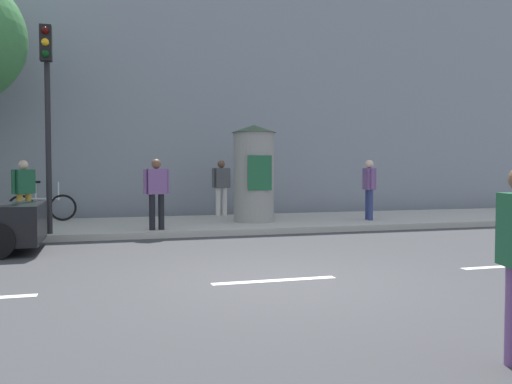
{
  "coord_description": "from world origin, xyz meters",
  "views": [
    {
      "loc": [
        -2.32,
        -7.06,
        1.57
      ],
      "look_at": [
        0.31,
        2.0,
        1.16
      ],
      "focal_mm": 37.53,
      "sensor_mm": 36.0,
      "label": 1
    }
  ],
  "objects_px": {
    "pedestrian_near_pole": "(24,188)",
    "bicycle_leaning": "(42,207)",
    "pedestrian_with_backpack": "(221,183)",
    "pedestrian_in_dark_shirt": "(157,188)",
    "traffic_light": "(47,95)",
    "poster_column": "(254,173)",
    "pedestrian_with_bag": "(369,185)"
  },
  "relations": [
    {
      "from": "poster_column",
      "to": "pedestrian_with_bag",
      "type": "height_order",
      "value": "poster_column"
    },
    {
      "from": "poster_column",
      "to": "traffic_light",
      "type": "bearing_deg",
      "value": -163.88
    },
    {
      "from": "pedestrian_with_backpack",
      "to": "bicycle_leaning",
      "type": "distance_m",
      "value": 5.03
    },
    {
      "from": "traffic_light",
      "to": "pedestrian_near_pole",
      "type": "height_order",
      "value": "traffic_light"
    },
    {
      "from": "traffic_light",
      "to": "bicycle_leaning",
      "type": "height_order",
      "value": "traffic_light"
    },
    {
      "from": "pedestrian_near_pole",
      "to": "bicycle_leaning",
      "type": "distance_m",
      "value": 1.72
    },
    {
      "from": "poster_column",
      "to": "bicycle_leaning",
      "type": "xyz_separation_m",
      "value": [
        -5.47,
        1.64,
        -0.92
      ]
    },
    {
      "from": "pedestrian_in_dark_shirt",
      "to": "pedestrian_with_bag",
      "type": "relative_size",
      "value": 0.99
    },
    {
      "from": "traffic_light",
      "to": "bicycle_leaning",
      "type": "bearing_deg",
      "value": 98.23
    },
    {
      "from": "pedestrian_with_bag",
      "to": "pedestrian_near_pole",
      "type": "distance_m",
      "value": 8.91
    },
    {
      "from": "pedestrian_near_pole",
      "to": "pedestrian_with_backpack",
      "type": "relative_size",
      "value": 0.97
    },
    {
      "from": "poster_column",
      "to": "bicycle_leaning",
      "type": "distance_m",
      "value": 5.78
    },
    {
      "from": "poster_column",
      "to": "pedestrian_near_pole",
      "type": "distance_m",
      "value": 5.72
    },
    {
      "from": "pedestrian_with_bag",
      "to": "pedestrian_near_pole",
      "type": "bearing_deg",
      "value": 176.83
    },
    {
      "from": "pedestrian_in_dark_shirt",
      "to": "pedestrian_near_pole",
      "type": "height_order",
      "value": "pedestrian_in_dark_shirt"
    },
    {
      "from": "pedestrian_near_pole",
      "to": "pedestrian_with_backpack",
      "type": "bearing_deg",
      "value": 19.42
    },
    {
      "from": "pedestrian_with_backpack",
      "to": "traffic_light",
      "type": "bearing_deg",
      "value": -143.78
    },
    {
      "from": "pedestrian_with_backpack",
      "to": "pedestrian_with_bag",
      "type": "bearing_deg",
      "value": -32.54
    },
    {
      "from": "bicycle_leaning",
      "to": "traffic_light",
      "type": "bearing_deg",
      "value": -81.77
    },
    {
      "from": "poster_column",
      "to": "pedestrian_with_backpack",
      "type": "distance_m",
      "value": 1.96
    },
    {
      "from": "traffic_light",
      "to": "pedestrian_near_pole",
      "type": "xyz_separation_m",
      "value": [
        -0.69,
        1.48,
        -2.03
      ]
    },
    {
      "from": "pedestrian_with_backpack",
      "to": "bicycle_leaning",
      "type": "bearing_deg",
      "value": -177.26
    },
    {
      "from": "pedestrian_near_pole",
      "to": "bicycle_leaning",
      "type": "relative_size",
      "value": 0.92
    },
    {
      "from": "pedestrian_in_dark_shirt",
      "to": "pedestrian_near_pole",
      "type": "relative_size",
      "value": 1.01
    },
    {
      "from": "poster_column",
      "to": "pedestrian_with_backpack",
      "type": "height_order",
      "value": "poster_column"
    },
    {
      "from": "poster_column",
      "to": "pedestrian_near_pole",
      "type": "height_order",
      "value": "poster_column"
    },
    {
      "from": "poster_column",
      "to": "bicycle_leaning",
      "type": "height_order",
      "value": "poster_column"
    },
    {
      "from": "poster_column",
      "to": "pedestrian_near_pole",
      "type": "relative_size",
      "value": 1.59
    },
    {
      "from": "traffic_light",
      "to": "pedestrian_near_pole",
      "type": "bearing_deg",
      "value": 114.9
    },
    {
      "from": "pedestrian_with_backpack",
      "to": "pedestrian_in_dark_shirt",
      "type": "bearing_deg",
      "value": -125.28
    },
    {
      "from": "pedestrian_with_bag",
      "to": "traffic_light",
      "type": "bearing_deg",
      "value": -173.13
    },
    {
      "from": "traffic_light",
      "to": "pedestrian_in_dark_shirt",
      "type": "height_order",
      "value": "traffic_light"
    }
  ]
}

